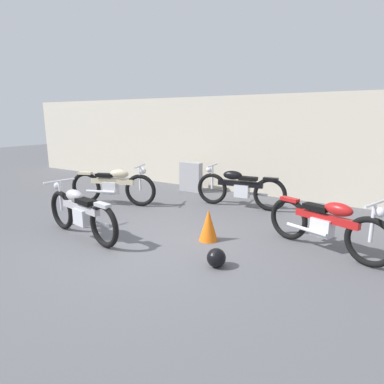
# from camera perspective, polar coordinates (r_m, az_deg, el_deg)

# --- Properties ---
(ground_plane) EXTENTS (40.00, 40.00, 0.00)m
(ground_plane) POSITION_cam_1_polar(r_m,az_deg,el_deg) (5.51, -6.77, -8.98)
(ground_plane) COLOR #56565B
(building_wall) EXTENTS (18.00, 0.30, 2.62)m
(building_wall) POSITION_cam_1_polar(r_m,az_deg,el_deg) (8.97, 11.03, 8.03)
(building_wall) COLOR beige
(building_wall) RESTS_ON ground_plane
(stone_marker) EXTENTS (0.66, 0.21, 0.82)m
(stone_marker) POSITION_cam_1_polar(r_m,az_deg,el_deg) (9.14, -0.21, 2.67)
(stone_marker) COLOR #9E9EA3
(stone_marker) RESTS_ON ground_plane
(helmet) EXTENTS (0.27, 0.27, 0.27)m
(helmet) POSITION_cam_1_polar(r_m,az_deg,el_deg) (4.64, 4.29, -11.46)
(helmet) COLOR black
(helmet) RESTS_ON ground_plane
(traffic_cone) EXTENTS (0.32, 0.32, 0.55)m
(traffic_cone) POSITION_cam_1_polar(r_m,az_deg,el_deg) (5.52, 2.92, -5.81)
(traffic_cone) COLOR orange
(traffic_cone) RESTS_ON ground_plane
(motorcycle_red) EXTENTS (1.98, 0.90, 0.93)m
(motorcycle_red) POSITION_cam_1_polar(r_m,az_deg,el_deg) (5.43, 22.57, -5.25)
(motorcycle_red) COLOR black
(motorcycle_red) RESTS_ON ground_plane
(motorcycle_silver) EXTENTS (2.07, 0.60, 0.94)m
(motorcycle_silver) POSITION_cam_1_polar(r_m,az_deg,el_deg) (5.93, -19.01, -3.39)
(motorcycle_silver) COLOR black
(motorcycle_silver) RESTS_ON ground_plane
(motorcycle_black) EXTENTS (2.14, 0.60, 0.96)m
(motorcycle_black) POSITION_cam_1_polar(r_m,az_deg,el_deg) (7.57, 8.30, 0.75)
(motorcycle_black) COLOR black
(motorcycle_black) RESTS_ON ground_plane
(motorcycle_cream) EXTENTS (2.08, 0.93, 0.97)m
(motorcycle_cream) POSITION_cam_1_polar(r_m,az_deg,el_deg) (7.95, -13.67, 1.15)
(motorcycle_cream) COLOR black
(motorcycle_cream) RESTS_ON ground_plane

